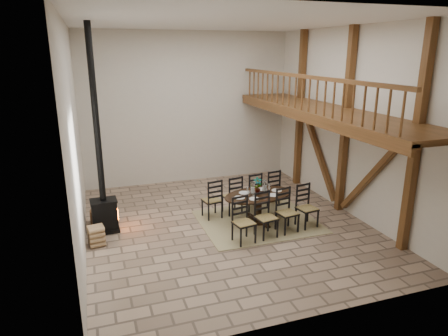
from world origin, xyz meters
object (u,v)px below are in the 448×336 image
object	(u,v)px
wood_stove	(102,189)
log_basket	(102,216)
dining_table	(258,208)
log_stack	(96,236)

from	to	relation	value
wood_stove	log_basket	xyz separation A→B (m)	(-0.07, 0.53, -0.92)
log_basket	wood_stove	bearing A→B (deg)	-82.56
dining_table	log_stack	distance (m)	4.09
log_basket	log_stack	xyz separation A→B (m)	(-0.17, -1.26, 0.03)
wood_stove	dining_table	bearing A→B (deg)	-13.03
wood_stove	log_stack	xyz separation A→B (m)	(-0.23, -0.73, -0.89)
dining_table	log_stack	xyz separation A→B (m)	(-4.08, -0.03, -0.15)
log_basket	log_stack	bearing A→B (deg)	-97.46
log_stack	dining_table	bearing A→B (deg)	0.42
log_basket	log_stack	distance (m)	1.27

